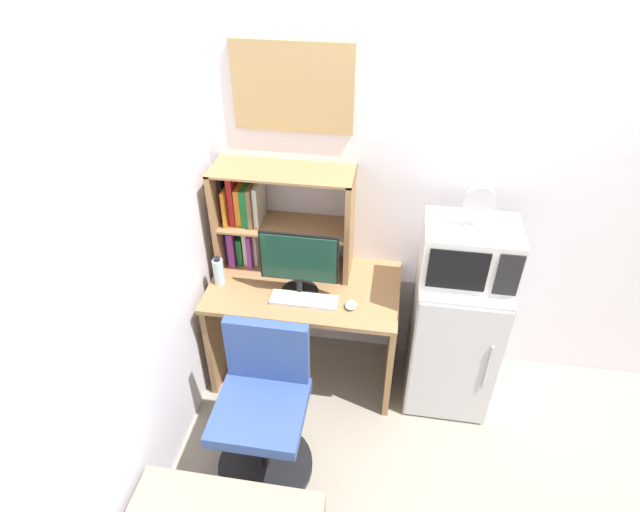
# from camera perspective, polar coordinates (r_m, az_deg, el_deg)

# --- Properties ---
(wall_back) EXTENTS (6.40, 0.04, 2.60)m
(wall_back) POSITION_cam_1_polar(r_m,az_deg,el_deg) (3.20, 24.63, 6.20)
(wall_back) COLOR silver
(wall_back) RESTS_ON ground_plane
(wall_left) EXTENTS (0.04, 4.40, 2.60)m
(wall_left) POSITION_cam_1_polar(r_m,az_deg,el_deg) (2.12, -26.50, -11.00)
(wall_left) COLOR silver
(wall_left) RESTS_ON ground_plane
(desk) EXTENTS (1.14, 0.65, 0.74)m
(desk) POSITION_cam_1_polar(r_m,az_deg,el_deg) (3.28, -1.64, -6.38)
(desk) COLOR #997047
(desk) RESTS_ON ground_plane
(hutch_bookshelf) EXTENTS (0.81, 0.29, 0.66)m
(hutch_bookshelf) POSITION_cam_1_polar(r_m,az_deg,el_deg) (3.14, -6.21, 4.41)
(hutch_bookshelf) COLOR #997047
(hutch_bookshelf) RESTS_ON desk
(monitor) EXTENTS (0.45, 0.22, 0.41)m
(monitor) POSITION_cam_1_polar(r_m,az_deg,el_deg) (2.94, -2.31, -0.79)
(monitor) COLOR black
(monitor) RESTS_ON desk
(keyboard) EXTENTS (0.39, 0.12, 0.02)m
(keyboard) POSITION_cam_1_polar(r_m,az_deg,el_deg) (3.01, -1.77, -4.83)
(keyboard) COLOR silver
(keyboard) RESTS_ON desk
(computer_mouse) EXTENTS (0.07, 0.08, 0.04)m
(computer_mouse) POSITION_cam_1_polar(r_m,az_deg,el_deg) (2.97, 3.38, -5.36)
(computer_mouse) COLOR silver
(computer_mouse) RESTS_ON desk
(water_bottle) EXTENTS (0.06, 0.06, 0.19)m
(water_bottle) POSITION_cam_1_polar(r_m,az_deg,el_deg) (3.15, -11.01, -1.65)
(water_bottle) COLOR silver
(water_bottle) RESTS_ON desk
(mini_fridge) EXTENTS (0.50, 0.55, 0.94)m
(mini_fridge) POSITION_cam_1_polar(r_m,az_deg,el_deg) (3.30, 14.21, -8.43)
(mini_fridge) COLOR silver
(mini_fridge) RESTS_ON ground_plane
(microwave) EXTENTS (0.50, 0.37, 0.31)m
(microwave) POSITION_cam_1_polar(r_m,az_deg,el_deg) (2.91, 15.99, 0.48)
(microwave) COLOR silver
(microwave) RESTS_ON mini_fridge
(desk_fan) EXTENTS (0.16, 0.11, 0.24)m
(desk_fan) POSITION_cam_1_polar(r_m,az_deg,el_deg) (2.76, 16.93, 5.33)
(desk_fan) COLOR silver
(desk_fan) RESTS_ON microwave
(desk_chair) EXTENTS (0.53, 0.53, 0.92)m
(desk_chair) POSITION_cam_1_polar(r_m,az_deg,el_deg) (2.92, -6.16, -16.68)
(desk_chair) COLOR black
(desk_chair) RESTS_ON ground_plane
(wall_corkboard) EXTENTS (0.66, 0.02, 0.48)m
(wall_corkboard) POSITION_cam_1_polar(r_m,az_deg,el_deg) (2.90, -3.02, 17.89)
(wall_corkboard) COLOR tan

